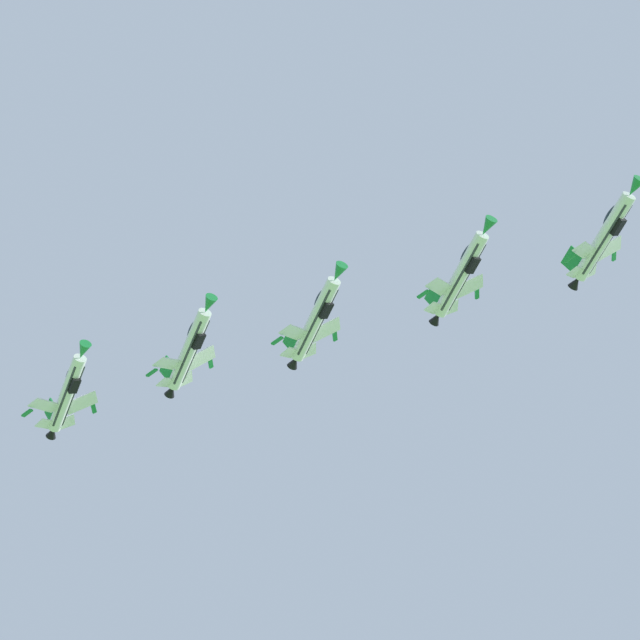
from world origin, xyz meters
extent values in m
cylinder|color=silver|center=(63.16, 42.31, 127.78)|extent=(3.10, 12.12, 1.70)
cube|color=#2D3338|center=(63.45, 42.28, 127.41)|extent=(2.55, 10.17, 1.22)
cone|color=#197A38|center=(62.32, 35.21, 127.78)|extent=(1.83, 2.57, 1.56)
cone|color=black|center=(63.95, 49.02, 127.78)|extent=(1.54, 1.75, 1.36)
ellipsoid|color=#192333|center=(62.45, 39.74, 128.27)|extent=(1.91, 3.36, 1.55)
cube|color=black|center=(63.41, 40.11, 127.14)|extent=(1.63, 2.35, 1.34)
cube|color=silver|center=(65.44, 43.77, 129.34)|extent=(3.88, 3.50, 2.78)
cube|color=#197A38|center=(67.20, 44.69, 130.65)|extent=(1.39, 1.65, 0.54)
cube|color=silver|center=(61.39, 44.25, 126.08)|extent=(3.86, 3.01, 2.78)
cube|color=#197A38|center=(59.89, 45.55, 124.77)|extent=(1.13, 1.70, 0.54)
cube|color=silver|center=(64.94, 47.24, 128.73)|extent=(2.41, 2.36, 1.50)
cube|color=silver|center=(62.58, 47.52, 126.82)|extent=(2.20, 2.12, 1.50)
cube|color=#197A38|center=(62.60, 47.21, 129.19)|extent=(2.07, 2.79, 2.16)
cylinder|color=silver|center=(51.26, 55.16, 128.06)|extent=(3.10, 12.12, 1.70)
cube|color=#2D3338|center=(51.52, 55.13, 127.67)|extent=(2.60, 10.18, 1.13)
cone|color=#197A38|center=(50.42, 48.06, 128.06)|extent=(1.83, 2.57, 1.56)
cone|color=black|center=(52.05, 61.87, 128.06)|extent=(1.54, 1.75, 1.36)
ellipsoid|color=#192333|center=(50.60, 52.58, 128.59)|extent=(1.89, 3.36, 1.52)
cube|color=black|center=(51.45, 52.97, 127.39)|extent=(1.63, 2.35, 1.31)
cube|color=silver|center=(53.67, 56.61, 129.43)|extent=(4.05, 3.62, 2.49)
cube|color=#197A38|center=(55.54, 57.51, 130.59)|extent=(1.40, 1.65, 0.51)
cube|color=silver|center=(49.35, 57.12, 126.55)|extent=(4.05, 3.08, 2.49)
cube|color=#197A38|center=(47.74, 58.43, 125.39)|extent=(1.14, 1.70, 0.51)
cube|color=silver|center=(53.12, 60.08, 128.90)|extent=(2.50, 2.41, 1.35)
cube|color=silver|center=(50.60, 60.38, 127.22)|extent=(2.30, 2.15, 1.35)
cube|color=#197A38|center=(50.83, 60.05, 129.57)|extent=(1.90, 2.77, 2.28)
cylinder|color=silver|center=(38.11, 67.83, 125.14)|extent=(3.10, 12.12, 1.70)
cube|color=#2D3338|center=(38.39, 67.79, 124.77)|extent=(2.57, 10.17, 1.18)
cone|color=#197A38|center=(37.28, 60.73, 125.14)|extent=(1.83, 2.57, 1.56)
cone|color=black|center=(38.91, 74.53, 125.14)|extent=(1.54, 1.75, 1.36)
ellipsoid|color=#192333|center=(37.43, 65.25, 125.66)|extent=(1.90, 3.36, 1.54)
cube|color=black|center=(38.34, 65.62, 124.49)|extent=(1.63, 2.35, 1.33)
cube|color=silver|center=(40.45, 69.28, 126.63)|extent=(3.95, 3.55, 2.66)
cube|color=#197A38|center=(42.26, 70.19, 127.88)|extent=(1.40, 1.65, 0.53)
cube|color=silver|center=(36.28, 69.77, 123.52)|extent=(3.95, 3.04, 2.66)
cube|color=#197A38|center=(34.74, 71.08, 122.27)|extent=(1.13, 1.70, 0.53)
cube|color=silver|center=(39.93, 72.75, 126.05)|extent=(2.45, 2.39, 1.44)
cube|color=silver|center=(37.50, 73.03, 124.24)|extent=(2.25, 2.13, 1.44)
cube|color=#197A38|center=(37.61, 72.72, 126.60)|extent=(2.00, 2.78, 2.21)
cylinder|color=silver|center=(26.83, 79.77, 125.79)|extent=(3.10, 12.12, 1.70)
cube|color=#2D3338|center=(27.13, 79.73, 125.44)|extent=(2.53, 10.17, 1.25)
cone|color=#197A38|center=(25.99, 72.67, 125.79)|extent=(1.83, 2.57, 1.56)
cone|color=black|center=(27.62, 86.47, 125.79)|extent=(1.54, 1.75, 1.36)
ellipsoid|color=#192333|center=(26.10, 77.19, 126.28)|extent=(1.92, 3.36, 1.55)
cube|color=black|center=(27.10, 77.56, 125.18)|extent=(1.63, 2.35, 1.35)
cube|color=silver|center=(29.05, 81.23, 127.43)|extent=(3.81, 3.45, 2.89)
cube|color=#197A38|center=(30.76, 82.16, 128.80)|extent=(1.39, 1.64, 0.55)
cube|color=silver|center=(25.12, 81.70, 124.03)|extent=(3.78, 2.97, 2.89)
cube|color=#197A38|center=(23.67, 82.99, 122.66)|extent=(1.12, 1.70, 0.55)
cube|color=silver|center=(28.57, 84.70, 126.79)|extent=(2.37, 2.34, 1.56)
cube|color=silver|center=(26.28, 84.97, 124.80)|extent=(2.16, 2.11, 1.56)
cube|color=#197A38|center=(26.22, 84.67, 127.17)|extent=(2.14, 2.80, 2.10)
cylinder|color=silver|center=(16.35, 94.02, 126.56)|extent=(3.10, 12.12, 1.70)
cube|color=#2D3338|center=(16.60, 93.99, 126.17)|extent=(2.60, 10.18, 1.12)
cone|color=#197A38|center=(15.51, 86.92, 126.56)|extent=(1.83, 2.57, 1.56)
cone|color=black|center=(17.14, 100.72, 126.56)|extent=(1.54, 1.75, 1.36)
ellipsoid|color=#192333|center=(15.70, 91.44, 127.10)|extent=(1.89, 3.36, 1.52)
cube|color=black|center=(16.53, 91.82, 125.89)|extent=(1.63, 2.35, 1.30)
cube|color=silver|center=(18.77, 95.46, 127.91)|extent=(4.07, 3.63, 2.46)
cube|color=#197A38|center=(20.65, 96.36, 129.06)|extent=(1.40, 1.65, 0.51)
cube|color=silver|center=(14.43, 95.97, 125.07)|extent=(4.07, 3.09, 2.46)
cube|color=#197A38|center=(12.81, 97.29, 123.93)|extent=(1.14, 1.71, 0.51)
cube|color=silver|center=(18.22, 98.93, 127.39)|extent=(2.51, 2.42, 1.33)
cube|color=silver|center=(15.68, 99.23, 125.73)|extent=(2.31, 2.15, 1.33)
cube|color=#197A38|center=(15.94, 98.90, 128.08)|extent=(1.88, 2.77, 2.29)
camera|label=1|loc=(-0.20, -1.51, 1.59)|focal=67.90mm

